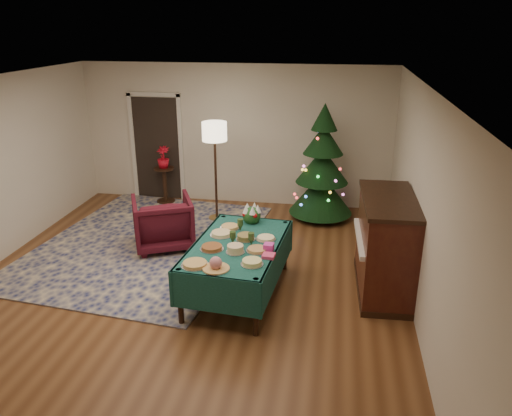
% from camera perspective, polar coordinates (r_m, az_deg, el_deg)
% --- Properties ---
extents(room_shell, '(7.00, 7.00, 7.00)m').
position_cam_1_polar(room_shell, '(6.48, -8.64, 1.66)').
color(room_shell, '#593319').
rests_on(room_shell, ground).
extents(doorway, '(1.08, 0.04, 2.16)m').
position_cam_1_polar(doorway, '(10.23, -11.26, 7.04)').
color(doorway, black).
rests_on(doorway, ground).
extents(rug, '(3.63, 4.52, 0.02)m').
position_cam_1_polar(rug, '(8.40, -12.45, -3.91)').
color(rug, navy).
rests_on(rug, ground).
extents(buffet_table, '(1.26, 1.98, 0.74)m').
position_cam_1_polar(buffet_table, '(6.52, -2.12, -5.22)').
color(buffet_table, black).
rests_on(buffet_table, ground).
extents(platter_0, '(0.33, 0.33, 0.05)m').
position_cam_1_polar(platter_0, '(5.92, -7.00, -6.38)').
color(platter_0, silver).
rests_on(platter_0, buffet_table).
extents(platter_1, '(0.32, 0.32, 0.16)m').
position_cam_1_polar(platter_1, '(5.79, -4.61, -6.46)').
color(platter_1, silver).
rests_on(platter_1, buffet_table).
extents(platter_2, '(0.27, 0.27, 0.06)m').
position_cam_1_polar(platter_2, '(5.90, -0.47, -6.24)').
color(platter_2, silver).
rests_on(platter_2, buffet_table).
extents(platter_3, '(0.30, 0.30, 0.05)m').
position_cam_1_polar(platter_3, '(6.30, -5.07, -4.54)').
color(platter_3, silver).
rests_on(platter_3, buffet_table).
extents(platter_4, '(0.24, 0.24, 0.10)m').
position_cam_1_polar(platter_4, '(6.18, -2.38, -4.72)').
color(platter_4, silver).
rests_on(platter_4, buffet_table).
extents(platter_5, '(0.28, 0.28, 0.04)m').
position_cam_1_polar(platter_5, '(6.23, 0.13, -4.79)').
color(platter_5, silver).
rests_on(platter_5, buffet_table).
extents(platter_6, '(0.31, 0.31, 0.05)m').
position_cam_1_polar(platter_6, '(6.69, -3.98, -2.95)').
color(platter_6, silver).
rests_on(platter_6, buffet_table).
extents(platter_7, '(0.26, 0.26, 0.07)m').
position_cam_1_polar(platter_7, '(6.54, -1.19, -3.36)').
color(platter_7, silver).
rests_on(platter_7, buffet_table).
extents(platter_8, '(0.26, 0.26, 0.04)m').
position_cam_1_polar(platter_8, '(6.55, 1.13, -3.48)').
color(platter_8, silver).
rests_on(platter_8, buffet_table).
extents(platter_9, '(0.27, 0.27, 0.04)m').
position_cam_1_polar(platter_9, '(6.91, -3.01, -2.18)').
color(platter_9, silver).
rests_on(platter_9, buffet_table).
extents(goblet_0, '(0.08, 0.08, 0.17)m').
position_cam_1_polar(goblet_0, '(6.79, -1.82, -1.92)').
color(goblet_0, '#2D471E').
rests_on(goblet_0, buffet_table).
extents(goblet_1, '(0.08, 0.08, 0.17)m').
position_cam_1_polar(goblet_1, '(6.36, -0.55, -3.52)').
color(goblet_1, '#2D471E').
rests_on(goblet_1, buffet_table).
extents(goblet_2, '(0.08, 0.08, 0.17)m').
position_cam_1_polar(goblet_2, '(6.40, -2.67, -3.37)').
color(goblet_2, '#2D471E').
rests_on(goblet_2, buffet_table).
extents(napkin_stack, '(0.16, 0.16, 0.04)m').
position_cam_1_polar(napkin_stack, '(6.08, 1.45, -5.48)').
color(napkin_stack, '#E23F71').
rests_on(napkin_stack, buffet_table).
extents(gift_box, '(0.13, 0.13, 0.10)m').
position_cam_1_polar(gift_box, '(6.22, 1.46, -4.53)').
color(gift_box, '#DD3DAE').
rests_on(gift_box, buffet_table).
extents(centerpiece, '(0.27, 0.27, 0.31)m').
position_cam_1_polar(centerpiece, '(7.06, -0.50, -0.67)').
color(centerpiece, '#1E4C1E').
rests_on(centerpiece, buffet_table).
extents(armchair, '(1.16, 1.14, 0.92)m').
position_cam_1_polar(armchair, '(8.06, -10.61, -1.36)').
color(armchair, '#470F1A').
rests_on(armchair, ground).
extents(floor_lamp, '(0.43, 0.43, 1.79)m').
position_cam_1_polar(floor_lamp, '(8.80, -4.75, 8.02)').
color(floor_lamp, '#A57F3F').
rests_on(floor_lamp, ground).
extents(side_table, '(0.40, 0.40, 0.72)m').
position_cam_1_polar(side_table, '(10.10, -10.36, 2.53)').
color(side_table, black).
rests_on(side_table, ground).
extents(potted_plant, '(0.24, 0.43, 0.24)m').
position_cam_1_polar(potted_plant, '(9.96, -10.54, 5.21)').
color(potted_plant, red).
rests_on(potted_plant, side_table).
extents(christmas_tree, '(1.39, 1.39, 2.11)m').
position_cam_1_polar(christmas_tree, '(9.06, 7.58, 4.55)').
color(christmas_tree, black).
rests_on(christmas_tree, ground).
extents(piano, '(0.77, 1.55, 1.32)m').
position_cam_1_polar(piano, '(6.81, 14.56, -4.23)').
color(piano, black).
rests_on(piano, ground).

